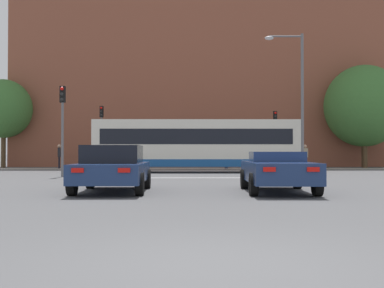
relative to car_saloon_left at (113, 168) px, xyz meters
name	(u,v)px	position (x,y,z in m)	size (l,w,h in m)	color
ground_plane	(217,265)	(2.58, -9.43, -0.72)	(400.00, 400.00, 0.00)	#545456
stop_line_strip	(194,178)	(2.58, 7.86, -0.72)	(9.65, 0.30, 0.01)	silver
far_pavement	(192,169)	(2.58, 20.16, -0.72)	(70.72, 2.50, 0.01)	#A09B91
brick_civic_building	(211,55)	(4.51, 30.05, 9.52)	(33.99, 12.64, 22.26)	brown
car_saloon_left	(113,168)	(0.00, 0.00, 0.00)	(2.11, 4.26, 1.42)	navy
car_roadster_right	(277,171)	(4.99, -0.14, -0.08)	(2.04, 4.37, 1.22)	navy
bus_crossing_lead	(196,144)	(2.79, 14.33, 0.95)	(12.16, 2.63, 3.11)	silver
traffic_light_near_left	(62,116)	(-3.80, 8.73, 2.23)	(0.26, 0.31, 4.42)	slate
traffic_light_far_left	(101,127)	(-3.88, 19.78, 2.28)	(0.26, 0.31, 4.50)	slate
traffic_light_far_right	(275,130)	(8.58, 19.73, 2.07)	(0.26, 0.31, 4.15)	slate
street_lamp_junction	(296,89)	(8.37, 12.19, 4.03)	(2.19, 0.36, 7.86)	slate
pedestrian_waiting	(226,154)	(5.11, 20.26, 0.30)	(0.41, 0.45, 1.74)	#333851
pedestrian_walking_east	(59,154)	(-7.04, 20.34, 0.32)	(0.31, 0.44, 1.77)	black
pedestrian_walking_west	(305,155)	(10.63, 19.38, 0.30)	(0.45, 0.35, 1.73)	brown
tree_by_building	(365,111)	(15.87, 21.99, 3.65)	(4.13, 4.13, 6.56)	#4C3823
tree_kerbside	(364,106)	(15.90, 22.29, 4.04)	(6.01, 6.01, 7.93)	#4C3823
tree_distant	(4,109)	(-12.07, 22.95, 3.86)	(4.36, 4.36, 6.88)	#4C3823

